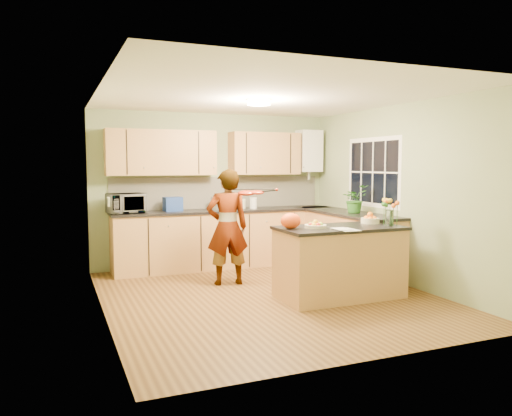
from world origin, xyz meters
name	(u,v)px	position (x,y,z in m)	size (l,w,h in m)	color
floor	(268,296)	(0.00, 0.00, 0.00)	(4.50, 4.50, 0.00)	#503317
ceiling	(268,96)	(0.00, 0.00, 2.50)	(4.00, 4.50, 0.02)	white
wall_back	(214,190)	(0.00, 2.25, 1.25)	(4.00, 0.02, 2.50)	gray
wall_front	(377,215)	(0.00, -2.25, 1.25)	(4.00, 0.02, 2.50)	gray
wall_left	(101,203)	(-2.00, 0.00, 1.25)	(0.02, 4.50, 2.50)	gray
wall_right	(399,194)	(2.00, 0.00, 1.25)	(0.02, 4.50, 2.50)	gray
back_counter	(226,238)	(0.10, 1.95, 0.47)	(3.64, 0.62, 0.94)	#C07F4D
right_counter	(346,242)	(1.70, 0.85, 0.47)	(0.62, 2.24, 0.94)	#C07F4D
splashback	(220,192)	(0.10, 2.23, 1.20)	(3.60, 0.02, 0.52)	silver
upper_cabinets	(206,153)	(-0.18, 2.08, 1.85)	(3.20, 0.34, 0.70)	#C07F4D
boiler	(309,151)	(1.70, 2.09, 1.90)	(0.40, 0.30, 0.86)	white
window_right	(373,172)	(1.99, 0.60, 1.55)	(0.01, 1.30, 1.05)	white
light_switch	(108,202)	(-1.99, -0.60, 1.30)	(0.02, 0.09, 0.09)	white
ceiling_lamp	(259,102)	(0.00, 0.30, 2.46)	(0.30, 0.30, 0.07)	#FFEABF
peninsula_island	(340,262)	(0.81, -0.39, 0.45)	(1.56, 0.80, 0.90)	#C07F4D
fruit_dish	(315,225)	(0.46, -0.39, 0.93)	(0.27, 0.27, 0.09)	beige
orange_bowl	(370,219)	(1.36, -0.24, 0.96)	(0.24, 0.24, 0.14)	beige
flower_vase	(389,203)	(1.41, -0.57, 1.19)	(0.24, 0.24, 0.44)	silver
orange_bag	(291,221)	(0.15, -0.34, 0.99)	(0.25, 0.21, 0.19)	#FF4D15
papers	(346,229)	(0.71, -0.69, 0.90)	(0.22, 0.30, 0.01)	silver
violinist	(227,227)	(-0.27, 0.79, 0.80)	(0.58, 0.38, 1.60)	#DCA386
violin	(247,193)	(-0.07, 0.57, 1.28)	(0.57, 0.23, 0.11)	#581305
microwave	(126,203)	(-1.47, 1.93, 1.09)	(0.53, 0.36, 0.29)	white
blue_box	(173,204)	(-0.75, 1.99, 1.05)	(0.27, 0.20, 0.22)	navy
kettle	(215,202)	(-0.06, 1.98, 1.05)	(0.15, 0.15, 0.28)	#ACACB1
jar_cream	(242,204)	(0.42, 2.00, 1.02)	(0.10, 0.10, 0.16)	beige
jar_white	(253,203)	(0.58, 1.93, 1.03)	(0.12, 0.12, 0.18)	white
potted_plant	(355,199)	(1.70, 0.64, 1.15)	(0.38, 0.33, 0.42)	#2C6822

